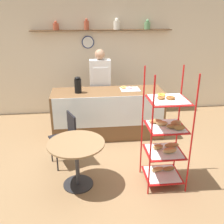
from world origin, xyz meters
name	(u,v)px	position (x,y,z in m)	size (l,w,h in m)	color
ground_plane	(115,165)	(0.00, 0.00, 0.00)	(14.00, 14.00, 0.00)	olive
back_wall	(102,58)	(0.00, 2.60, 1.36)	(10.00, 0.30, 2.70)	beige
display_counter	(108,113)	(0.00, 1.17, 0.48)	(2.23, 0.72, 0.96)	brown
pastry_rack	(166,137)	(0.68, -0.52, 0.76)	(0.59, 0.56, 1.76)	#B71414
person_worker	(100,85)	(-0.11, 1.70, 0.94)	(0.44, 0.23, 1.71)	#282833
cafe_table	(77,153)	(-0.62, -0.46, 0.55)	(0.83, 0.83, 0.72)	#262628
cafe_chair	(67,134)	(-0.78, 0.18, 0.55)	(0.49, 0.49, 0.89)	black
coffee_carafe	(78,85)	(-0.58, 1.13, 1.12)	(0.14, 0.14, 0.32)	black
donut_tray_counter	(127,88)	(0.40, 1.27, 0.98)	(0.38, 0.33, 0.05)	silver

